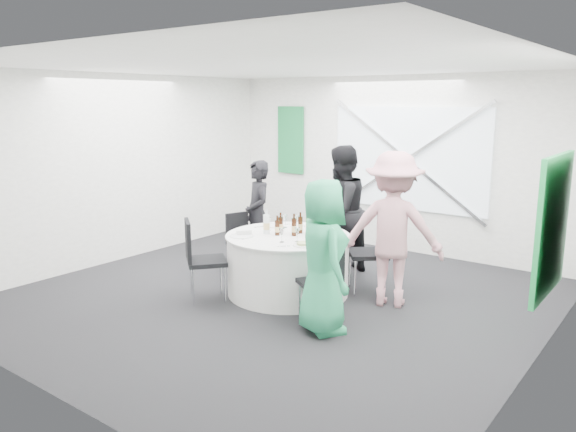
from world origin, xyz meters
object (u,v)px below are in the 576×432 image
Objects in this scene: green_water_bottle at (309,226)px; person_man_back at (341,211)px; chair_back at (331,233)px; chair_front_left at (199,254)px; person_woman_green at (323,257)px; clear_water_bottle at (267,224)px; chair_front_right at (323,278)px; person_woman_pink at (393,229)px; person_man_back_left at (258,214)px; chair_back_left at (241,237)px; banquet_table at (288,264)px; chair_back_right at (376,245)px.

person_man_back is at bearing 97.43° from green_water_bottle.
chair_front_left is (-0.68, -1.90, 0.00)m from chair_back.
person_woman_green is 5.38× the size of clear_water_bottle.
chair_front_right is 1.14m from person_woman_pink.
chair_back is 1.11m from person_man_back_left.
person_woman_green reaches higher than person_man_back_left.
clear_water_bottle is at bearing -11.35° from person_man_back.
person_woman_pink is (1.92, 1.29, 0.33)m from chair_front_left.
chair_back reaches higher than chair_back_left.
person_woman_green is at bearing -48.04° from green_water_bottle.
chair_back is 0.99× the size of chair_front_left.
person_woman_pink reaches higher than person_man_back.
green_water_bottle is (-0.69, 0.73, 0.34)m from chair_front_right.
person_man_back reaches higher than chair_front_left.
person_woman_green reaches higher than chair_back_left.
green_water_bottle is at bearing -3.12° from person_woman_pink.
banquet_table is 1.22m from chair_back_left.
person_woman_pink is at bearing -163.44° from chair_front_right.
person_man_back_left is 1.11m from clear_water_bottle.
person_man_back_left is 1.22m from person_man_back.
person_man_back_left reaches higher than chair_back.
person_man_back_left is at bearing -38.10° from chair_front_left.
chair_front_left is at bearing 14.49° from person_woman_pink.
chair_front_right is 1.63m from chair_front_left.
chair_back_right is 3.40× the size of clear_water_bottle.
person_woman_pink is (1.12, -0.66, 0.01)m from person_man_back.
person_man_back_left is (-0.35, 1.53, 0.19)m from chair_front_left.
person_woman_green is at bearing -34.12° from chair_back_right.
chair_front_left is 3.43× the size of green_water_bottle.
green_water_bottle reaches higher than chair_back.
chair_back_right is 0.66× the size of person_man_back_left.
person_man_back is (-0.75, 0.37, 0.30)m from chair_back_right.
banquet_table is at bearing -90.00° from chair_front_left.
clear_water_bottle reaches higher than green_water_bottle.
chair_front_left is at bearing -141.14° from chair_back_left.
banquet_table is at bearing -90.00° from chair_back_left.
chair_back is 1.42m from person_woman_pink.
chair_back is 0.61× the size of person_woman_green.
person_man_back is at bearing -121.00° from chair_front_right.
chair_back_left is 2.45m from person_woman_green.
chair_back reaches higher than chair_front_right.
chair_front_right is at bearing -37.24° from chair_back_right.
person_man_back_left is 0.87× the size of person_man_back.
chair_front_right is 0.56× the size of person_woman_green.
person_man_back is (0.79, 1.95, 0.31)m from chair_front_left.
person_woman_pink is (1.24, -0.61, 0.33)m from chair_back.
person_man_back is at bearing -73.09° from chair_front_left.
person_woman_green is 1.17m from green_water_bottle.
banquet_table is 1.13m from chair_back_right.
chair_back_left is 0.91× the size of chair_front_right.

